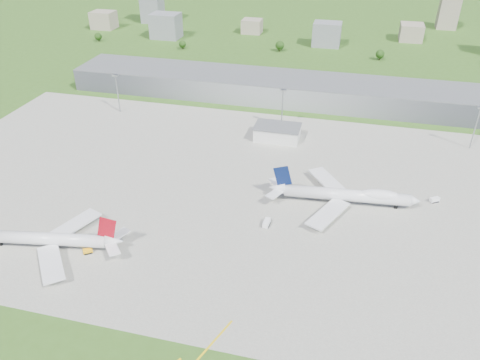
% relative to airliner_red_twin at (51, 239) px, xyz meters
% --- Properties ---
extents(ground, '(1400.00, 1400.00, 0.00)m').
position_rel_airliner_red_twin_xyz_m(ground, '(62.14, 172.40, -4.59)').
color(ground, '#355A1C').
rests_on(ground, ground).
extents(apron, '(360.00, 190.00, 0.08)m').
position_rel_airliner_red_twin_xyz_m(apron, '(72.14, 62.40, -4.55)').
color(apron, gray).
rests_on(apron, ground).
extents(terminal, '(300.00, 42.00, 15.00)m').
position_rel_airliner_red_twin_xyz_m(terminal, '(62.14, 187.40, 2.91)').
color(terminal, gray).
rests_on(terminal, ground).
extents(ops_building, '(26.00, 16.00, 8.00)m').
position_rel_airliner_red_twin_xyz_m(ops_building, '(72.14, 122.40, -0.59)').
color(ops_building, silver).
rests_on(ops_building, ground).
extents(mast_west, '(3.50, 2.00, 25.90)m').
position_rel_airliner_red_twin_xyz_m(mast_west, '(-37.86, 137.40, 13.12)').
color(mast_west, gray).
rests_on(mast_west, ground).
extents(mast_center, '(3.50, 2.00, 25.90)m').
position_rel_airliner_red_twin_xyz_m(mast_center, '(72.14, 137.40, 13.12)').
color(mast_center, gray).
rests_on(mast_center, ground).
extents(mast_east, '(3.50, 2.00, 25.90)m').
position_rel_airliner_red_twin_xyz_m(mast_east, '(182.14, 137.40, 13.12)').
color(mast_east, gray).
rests_on(mast_east, ground).
extents(airliner_red_twin, '(62.62, 48.29, 17.23)m').
position_rel_airliner_red_twin_xyz_m(airliner_red_twin, '(0.00, 0.00, 0.00)').
color(airliner_red_twin, white).
rests_on(airliner_red_twin, ground).
extents(airliner_blue_quad, '(69.79, 54.53, 18.22)m').
position_rel_airliner_red_twin_xyz_m(airliner_blue_quad, '(115.62, 62.25, 0.47)').
color(airliner_blue_quad, white).
rests_on(airliner_blue_quad, ground).
extents(tug_yellow, '(4.32, 3.93, 1.86)m').
position_rel_airliner_red_twin_xyz_m(tug_yellow, '(15.66, 0.68, -3.63)').
color(tug_yellow, '#F4A60E').
rests_on(tug_yellow, ground).
extents(van_white_near, '(2.88, 5.68, 2.78)m').
position_rel_airliner_red_twin_xyz_m(van_white_near, '(82.88, 36.51, -3.19)').
color(van_white_near, white).
rests_on(van_white_near, ground).
extents(van_white_far, '(4.96, 4.23, 2.37)m').
position_rel_airliner_red_twin_xyz_m(van_white_far, '(156.84, 74.29, -3.39)').
color(van_white_far, white).
rests_on(van_white_far, ground).
extents(bldg_far_w, '(24.00, 20.00, 18.00)m').
position_rel_airliner_red_twin_xyz_m(bldg_far_w, '(-157.86, 342.40, 4.41)').
color(bldg_far_w, gray).
rests_on(bldg_far_w, ground).
extents(bldg_w, '(28.00, 22.00, 24.00)m').
position_rel_airliner_red_twin_xyz_m(bldg_w, '(-77.86, 322.40, 7.41)').
color(bldg_w, slate).
rests_on(bldg_w, ground).
extents(bldg_cw, '(20.00, 18.00, 14.00)m').
position_rel_airliner_red_twin_xyz_m(bldg_cw, '(2.14, 362.40, 2.41)').
color(bldg_cw, gray).
rests_on(bldg_cw, ground).
extents(bldg_c, '(26.00, 20.00, 22.00)m').
position_rel_airliner_red_twin_xyz_m(bldg_c, '(82.14, 332.40, 6.41)').
color(bldg_c, slate).
rests_on(bldg_c, ground).
extents(bldg_ce, '(22.00, 24.00, 16.00)m').
position_rel_airliner_red_twin_xyz_m(bldg_ce, '(162.14, 372.40, 3.41)').
color(bldg_ce, gray).
rests_on(bldg_ce, ground).
extents(bldg_tall_w, '(22.00, 20.00, 44.00)m').
position_rel_airliner_red_twin_xyz_m(bldg_tall_w, '(-117.86, 382.40, 17.41)').
color(bldg_tall_w, slate).
rests_on(bldg_tall_w, ground).
extents(bldg_tall_e, '(20.00, 18.00, 36.00)m').
position_rel_airliner_red_twin_xyz_m(bldg_tall_e, '(202.14, 432.40, 13.41)').
color(bldg_tall_e, gray).
rests_on(bldg_tall_e, ground).
extents(tree_far_w, '(7.20, 7.20, 8.80)m').
position_rel_airliner_red_twin_xyz_m(tree_far_w, '(-137.86, 292.40, 0.60)').
color(tree_far_w, '#382314').
rests_on(tree_far_w, ground).
extents(tree_w, '(6.75, 6.75, 8.25)m').
position_rel_airliner_red_twin_xyz_m(tree_w, '(-47.86, 287.40, 0.27)').
color(tree_w, '#382314').
rests_on(tree_w, ground).
extents(tree_c, '(8.10, 8.10, 9.90)m').
position_rel_airliner_red_twin_xyz_m(tree_c, '(42.14, 302.40, 1.25)').
color(tree_c, '#382314').
rests_on(tree_c, ground).
extents(tree_e, '(7.65, 7.65, 9.35)m').
position_rel_airliner_red_twin_xyz_m(tree_e, '(132.14, 297.40, 0.92)').
color(tree_e, '#382314').
rests_on(tree_e, ground).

